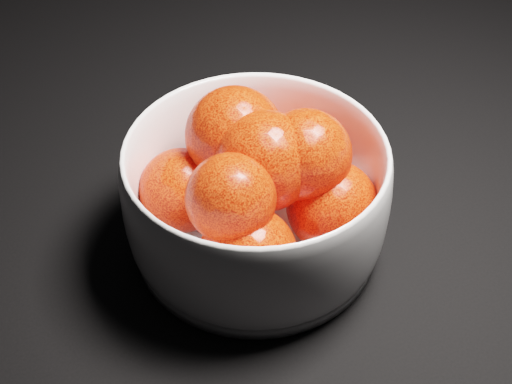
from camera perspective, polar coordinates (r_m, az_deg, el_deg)
name	(u,v)px	position (r m, az deg, el deg)	size (l,w,h in m)	color
ground	(51,103)	(0.73, -16.08, 6.87)	(3.00, 3.00, 0.00)	black
bowl	(256,197)	(0.53, 0.00, -0.38)	(0.20, 0.20, 0.10)	white
orange_pile	(260,180)	(0.52, 0.30, 1.00)	(0.16, 0.16, 0.11)	#FF2A0D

